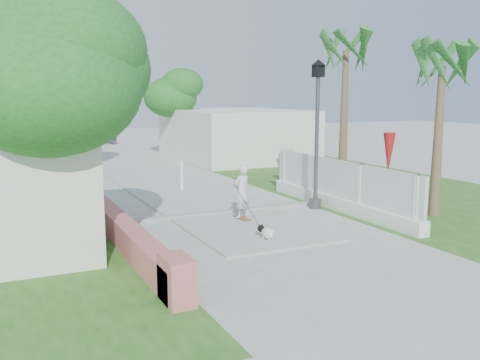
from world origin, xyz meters
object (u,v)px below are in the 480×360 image
patio_umbrella (389,154)px  dog (266,233)px  street_lamp (317,128)px  bollard (182,175)px  parked_car (85,134)px  skateboarder (244,197)px

patio_umbrella → dog: size_ratio=4.22×
street_lamp → patio_umbrella: size_ratio=1.93×
patio_umbrella → dog: bearing=-162.1°
street_lamp → patio_umbrella: bearing=-27.8°
bollard → patio_umbrella: bearing=-50.1°
dog → parked_car: parked_car is taller
street_lamp → bollard: (-2.70, 4.50, -1.84)m
street_lamp → skateboarder: bearing=-162.2°
dog → skateboarder: bearing=59.3°
skateboarder → bollard: bearing=-110.4°
skateboarder → parked_car: bearing=-108.9°
patio_umbrella → parked_car: bearing=101.0°
patio_umbrella → dog: patio_umbrella is taller
bollard → dog: size_ratio=2.00×
patio_umbrella → parked_car: size_ratio=0.54×
bollard → dog: (-0.38, -7.11, -0.37)m
street_lamp → skateboarder: (-2.83, -0.91, -1.69)m
street_lamp → bollard: street_lamp is taller
street_lamp → skateboarder: size_ratio=1.88×
patio_umbrella → parked_car: patio_umbrella is taller
dog → parked_car: 26.31m
skateboarder → dog: bearing=62.7°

